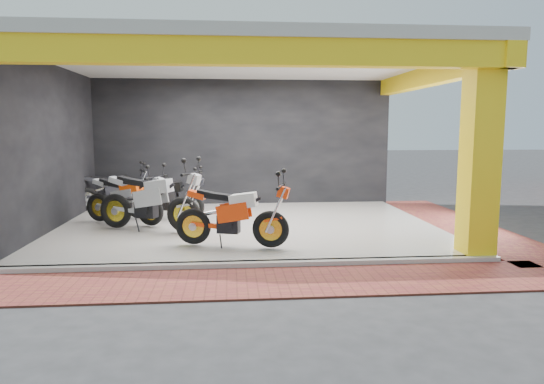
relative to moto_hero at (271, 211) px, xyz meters
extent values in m
plane|color=#2D2D30|center=(-0.33, 0.23, -0.76)|extent=(80.00, 80.00, 0.00)
cube|color=silver|center=(-0.33, 2.23, -0.71)|extent=(8.00, 6.00, 0.10)
cube|color=beige|center=(-0.33, 2.23, 2.84)|extent=(8.40, 6.40, 0.20)
cube|color=black|center=(-0.33, 5.33, 0.99)|extent=(8.20, 0.20, 3.50)
cube|color=black|center=(-4.43, 2.23, 0.99)|extent=(0.20, 6.20, 3.50)
cube|color=yellow|center=(3.42, -0.52, 0.99)|extent=(0.50, 0.50, 3.50)
cube|color=yellow|center=(-0.33, -0.77, 2.54)|extent=(8.40, 0.30, 0.40)
cube|color=yellow|center=(3.67, 2.23, 2.54)|extent=(0.30, 6.40, 0.40)
cube|color=silver|center=(-0.33, -0.79, -0.71)|extent=(8.00, 0.20, 0.10)
cube|color=brown|center=(-0.33, -1.57, -0.74)|extent=(9.00, 1.40, 0.03)
cube|color=brown|center=(4.47, 2.23, -0.74)|extent=(1.40, 7.00, 0.03)
camera|label=1|loc=(-0.69, -8.17, 1.41)|focal=32.00mm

